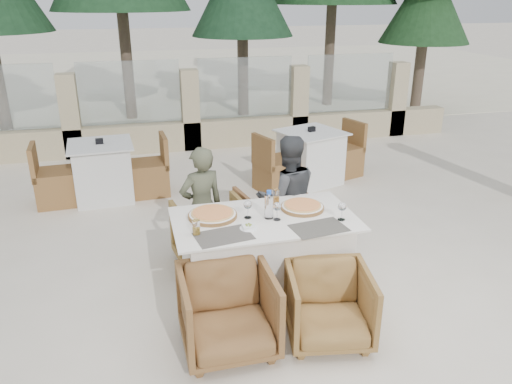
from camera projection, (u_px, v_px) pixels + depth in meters
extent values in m
plane|color=beige|center=(260.00, 290.00, 4.69)|extent=(80.00, 80.00, 0.00)
cube|color=#F5ECC9|center=(157.00, 74.00, 17.30)|extent=(30.00, 16.00, 0.01)
cone|color=#1E4420|center=(426.00, 11.00, 10.98)|extent=(1.98, 1.98, 4.50)
cube|color=#534E47|center=(224.00, 236.00, 4.03)|extent=(0.49, 0.37, 0.00)
cube|color=#4F4B44|center=(319.00, 228.00, 4.17)|extent=(0.49, 0.36, 0.00)
cylinder|color=#D6471D|center=(213.00, 214.00, 4.37)|extent=(0.56, 0.56, 0.06)
cylinder|color=#D2471C|center=(302.00, 206.00, 4.53)|extent=(0.50, 0.50, 0.05)
cylinder|color=#C2E9FF|center=(269.00, 204.00, 4.31)|extent=(0.10, 0.10, 0.26)
cylinder|color=#C38E1B|center=(196.00, 227.00, 4.04)|extent=(0.07, 0.07, 0.13)
cylinder|color=orange|center=(276.00, 196.00, 4.64)|extent=(0.09, 0.09, 0.14)
imported|color=olive|center=(213.00, 235.00, 5.03)|extent=(0.81, 0.83, 0.67)
imported|color=brown|center=(272.00, 216.00, 5.49)|extent=(0.79, 0.80, 0.63)
imported|color=brown|center=(228.00, 312.00, 3.82)|extent=(0.71, 0.73, 0.66)
imported|color=olive|center=(329.00, 305.00, 3.94)|extent=(0.75, 0.77, 0.60)
imported|color=#4B4F39|center=(202.00, 207.00, 4.95)|extent=(0.52, 0.41, 1.24)
imported|color=#3B3E41|center=(287.00, 198.00, 5.06)|extent=(0.65, 0.51, 1.32)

